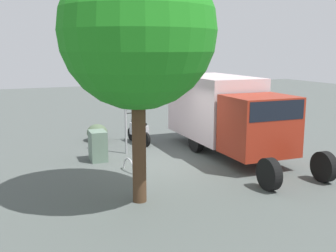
{
  "coord_description": "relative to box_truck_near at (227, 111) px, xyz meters",
  "views": [
    {
      "loc": [
        -11.97,
        5.26,
        3.81
      ],
      "look_at": [
        0.56,
        -0.3,
        1.2
      ],
      "focal_mm": 43.51,
      "sensor_mm": 36.0,
      "label": 1
    }
  ],
  "objects": [
    {
      "name": "shrub_near_sign",
      "position": [
        3.9,
        3.87,
        -1.21
      ],
      "size": [
        1.04,
        0.85,
        0.71
      ],
      "primitive_type": "ellipsoid",
      "color": "#4C5F44",
      "rests_on": "ground"
    },
    {
      "name": "ground_plane",
      "position": [
        -0.59,
        2.67,
        -1.57
      ],
      "size": [
        60.0,
        60.0,
        0.0
      ],
      "primitive_type": "plane",
      "color": "#4B514E"
    },
    {
      "name": "stop_sign",
      "position": [
        1.42,
        3.43,
        0.47
      ],
      "size": [
        0.71,
        0.33,
        3.05
      ],
      "color": "#9E9EA3",
      "rests_on": "ground"
    },
    {
      "name": "motorcycle",
      "position": [
        2.76,
        2.43,
        -1.05
      ],
      "size": [
        1.81,
        0.6,
        1.2
      ],
      "rotation": [
        0.0,
        0.0,
        0.14
      ],
      "color": "black",
      "rests_on": "ground"
    },
    {
      "name": "bike_rack_hoop",
      "position": [
        -0.73,
        4.04,
        -1.57
      ],
      "size": [
        0.85,
        0.14,
        0.85
      ],
      "primitive_type": "torus",
      "rotation": [
        1.57,
        0.0,
        0.1
      ],
      "color": "#B7B7BC",
      "rests_on": "ground"
    },
    {
      "name": "street_tree",
      "position": [
        -3.31,
        4.61,
        2.65
      ],
      "size": [
        3.75,
        3.75,
        6.11
      ],
      "color": "#47301E",
      "rests_on": "ground"
    },
    {
      "name": "box_truck_near",
      "position": [
        0.0,
        0.0,
        0.0
      ],
      "size": [
        7.52,
        2.43,
        2.79
      ],
      "rotation": [
        0.0,
        0.0,
        3.11
      ],
      "color": "black",
      "rests_on": "ground"
    },
    {
      "name": "utility_cabinet",
      "position": [
        0.88,
        4.61,
        -1.04
      ],
      "size": [
        0.8,
        0.58,
        1.04
      ],
      "primitive_type": "cube",
      "rotation": [
        0.0,
        0.0,
        -0.06
      ],
      "color": "slate",
      "rests_on": "ground"
    }
  ]
}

